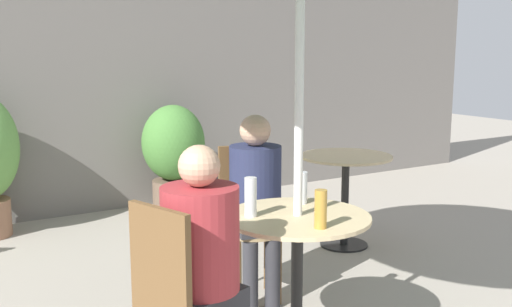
{
  "coord_description": "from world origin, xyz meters",
  "views": [
    {
      "loc": [
        -1.43,
        -2.13,
        1.54
      ],
      "look_at": [
        0.22,
        0.61,
        0.98
      ],
      "focal_mm": 42.0,
      "sensor_mm": 36.0,
      "label": 1
    }
  ],
  "objects_px": {
    "beer_glass_2": "(301,188)",
    "cafe_table_near": "(297,248)",
    "beer_glass_0": "(251,197)",
    "bistro_chair_1": "(176,297)",
    "seated_person_0": "(256,192)",
    "potted_plant_1": "(174,152)",
    "seated_person_1": "(203,255)",
    "bistro_chair_0": "(248,208)",
    "cafe_table_far": "(345,177)",
    "beer_glass_1": "(321,209)"
  },
  "relations": [
    {
      "from": "cafe_table_far",
      "to": "beer_glass_1",
      "type": "relative_size",
      "value": 4.04
    },
    {
      "from": "cafe_table_near",
      "to": "bistro_chair_1",
      "type": "height_order",
      "value": "bistro_chair_1"
    },
    {
      "from": "cafe_table_far",
      "to": "bistro_chair_0",
      "type": "distance_m",
      "value": 1.2
    },
    {
      "from": "cafe_table_near",
      "to": "cafe_table_far",
      "type": "height_order",
      "value": "same"
    },
    {
      "from": "cafe_table_near",
      "to": "seated_person_1",
      "type": "height_order",
      "value": "seated_person_1"
    },
    {
      "from": "seated_person_1",
      "to": "beer_glass_2",
      "type": "bearing_deg",
      "value": -81.4
    },
    {
      "from": "seated_person_0",
      "to": "beer_glass_2",
      "type": "height_order",
      "value": "seated_person_0"
    },
    {
      "from": "beer_glass_2",
      "to": "potted_plant_1",
      "type": "distance_m",
      "value": 2.71
    },
    {
      "from": "cafe_table_near",
      "to": "beer_glass_0",
      "type": "bearing_deg",
      "value": 154.67
    },
    {
      "from": "seated_person_1",
      "to": "bistro_chair_1",
      "type": "bearing_deg",
      "value": 90.0
    },
    {
      "from": "bistro_chair_1",
      "to": "seated_person_0",
      "type": "distance_m",
      "value": 1.26
    },
    {
      "from": "cafe_table_near",
      "to": "potted_plant_1",
      "type": "height_order",
      "value": "potted_plant_1"
    },
    {
      "from": "beer_glass_0",
      "to": "potted_plant_1",
      "type": "xyz_separation_m",
      "value": [
        0.77,
        2.75,
        -0.25
      ]
    },
    {
      "from": "bistro_chair_0",
      "to": "beer_glass_0",
      "type": "bearing_deg",
      "value": -107.05
    },
    {
      "from": "cafe_table_far",
      "to": "beer_glass_0",
      "type": "distance_m",
      "value": 1.88
    },
    {
      "from": "bistro_chair_1",
      "to": "seated_person_1",
      "type": "xyz_separation_m",
      "value": [
        0.14,
        0.05,
        0.13
      ]
    },
    {
      "from": "cafe_table_far",
      "to": "potted_plant_1",
      "type": "bearing_deg",
      "value": 114.04
    },
    {
      "from": "seated_person_1",
      "to": "beer_glass_2",
      "type": "height_order",
      "value": "seated_person_1"
    },
    {
      "from": "cafe_table_near",
      "to": "potted_plant_1",
      "type": "xyz_separation_m",
      "value": [
        0.56,
        2.85,
        0.02
      ]
    },
    {
      "from": "cafe_table_near",
      "to": "beer_glass_2",
      "type": "xyz_separation_m",
      "value": [
        0.15,
        0.18,
        0.25
      ]
    },
    {
      "from": "cafe_table_far",
      "to": "bistro_chair_1",
      "type": "relative_size",
      "value": 0.77
    },
    {
      "from": "cafe_table_near",
      "to": "beer_glass_2",
      "type": "distance_m",
      "value": 0.34
    },
    {
      "from": "bistro_chair_1",
      "to": "potted_plant_1",
      "type": "bearing_deg",
      "value": -40.71
    },
    {
      "from": "cafe_table_far",
      "to": "beer_glass_2",
      "type": "relative_size",
      "value": 4.28
    },
    {
      "from": "beer_glass_2",
      "to": "cafe_table_near",
      "type": "bearing_deg",
      "value": -129.46
    },
    {
      "from": "potted_plant_1",
      "to": "bistro_chair_0",
      "type": "bearing_deg",
      "value": -100.61
    },
    {
      "from": "seated_person_1",
      "to": "bistro_chair_0",
      "type": "bearing_deg",
      "value": -56.53
    },
    {
      "from": "beer_glass_1",
      "to": "potted_plant_1",
      "type": "bearing_deg",
      "value": 79.08
    },
    {
      "from": "seated_person_1",
      "to": "cafe_table_near",
      "type": "bearing_deg",
      "value": -90.0
    },
    {
      "from": "bistro_chair_1",
      "to": "seated_person_0",
      "type": "relative_size",
      "value": 0.82
    },
    {
      "from": "bistro_chair_1",
      "to": "beer_glass_2",
      "type": "height_order",
      "value": "bistro_chair_1"
    },
    {
      "from": "seated_person_0",
      "to": "potted_plant_1",
      "type": "xyz_separation_m",
      "value": [
        0.42,
        2.21,
        -0.12
      ]
    },
    {
      "from": "seated_person_0",
      "to": "beer_glass_0",
      "type": "height_order",
      "value": "seated_person_0"
    },
    {
      "from": "cafe_table_far",
      "to": "beer_glass_2",
      "type": "distance_m",
      "value": 1.55
    },
    {
      "from": "bistro_chair_1",
      "to": "seated_person_1",
      "type": "relative_size",
      "value": 0.81
    },
    {
      "from": "cafe_table_far",
      "to": "seated_person_1",
      "type": "xyz_separation_m",
      "value": [
        -1.91,
        -1.39,
        0.14
      ]
    },
    {
      "from": "bistro_chair_0",
      "to": "beer_glass_1",
      "type": "relative_size",
      "value": 5.25
    },
    {
      "from": "bistro_chair_0",
      "to": "beer_glass_0",
      "type": "distance_m",
      "value": 0.82
    },
    {
      "from": "potted_plant_1",
      "to": "bistro_chair_1",
      "type": "bearing_deg",
      "value": -113.12
    },
    {
      "from": "beer_glass_0",
      "to": "bistro_chair_1",
      "type": "bearing_deg",
      "value": -148.1
    },
    {
      "from": "cafe_table_near",
      "to": "seated_person_1",
      "type": "bearing_deg",
      "value": -162.41
    },
    {
      "from": "cafe_table_far",
      "to": "beer_glass_2",
      "type": "height_order",
      "value": "beer_glass_2"
    },
    {
      "from": "cafe_table_near",
      "to": "cafe_table_far",
      "type": "distance_m",
      "value": 1.76
    },
    {
      "from": "beer_glass_2",
      "to": "potted_plant_1",
      "type": "height_order",
      "value": "potted_plant_1"
    },
    {
      "from": "cafe_table_near",
      "to": "seated_person_1",
      "type": "xyz_separation_m",
      "value": [
        -0.61,
        -0.19,
        0.13
      ]
    },
    {
      "from": "seated_person_0",
      "to": "beer_glass_0",
      "type": "distance_m",
      "value": 0.65
    },
    {
      "from": "bistro_chair_0",
      "to": "seated_person_1",
      "type": "relative_size",
      "value": 0.81
    },
    {
      "from": "beer_glass_1",
      "to": "potted_plant_1",
      "type": "relative_size",
      "value": 0.18
    },
    {
      "from": "bistro_chair_0",
      "to": "seated_person_0",
      "type": "height_order",
      "value": "seated_person_0"
    },
    {
      "from": "bistro_chair_0",
      "to": "potted_plant_1",
      "type": "distance_m",
      "value": 2.1
    }
  ]
}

